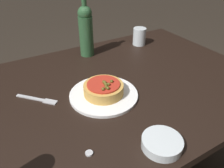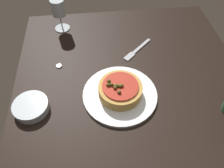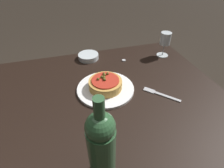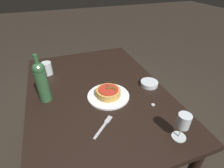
# 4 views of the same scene
# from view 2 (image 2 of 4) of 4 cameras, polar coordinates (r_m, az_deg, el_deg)

# --- Properties ---
(dining_table) EXTENTS (1.34, 0.94, 0.75)m
(dining_table) POSITION_cam_2_polar(r_m,az_deg,el_deg) (0.87, 6.57, -11.46)
(dining_table) COLOR black
(dining_table) RESTS_ON ground_plane
(dinner_plate) EXTENTS (0.28, 0.28, 0.01)m
(dinner_plate) POSITION_cam_2_polar(r_m,az_deg,el_deg) (0.84, 2.10, -2.73)
(dinner_plate) COLOR white
(dinner_plate) RESTS_ON dining_table
(pizza) EXTENTS (0.16, 0.16, 0.06)m
(pizza) POSITION_cam_2_polar(r_m,az_deg,el_deg) (0.81, 2.13, -1.48)
(pizza) COLOR gold
(pizza) RESTS_ON dinner_plate
(wine_glass) EXTENTS (0.07, 0.07, 0.16)m
(wine_glass) POSITION_cam_2_polar(r_m,az_deg,el_deg) (1.10, -13.79, 18.41)
(wine_glass) COLOR silver
(wine_glass) RESTS_ON dining_table
(side_bowl) EXTENTS (0.13, 0.13, 0.03)m
(side_bowl) POSITION_cam_2_polar(r_m,az_deg,el_deg) (0.84, -20.40, -5.61)
(side_bowl) COLOR silver
(side_bowl) RESTS_ON dining_table
(fork) EXTENTS (0.14, 0.15, 0.00)m
(fork) POSITION_cam_2_polar(r_m,az_deg,el_deg) (1.01, 6.34, 8.66)
(fork) COLOR #B7B7BC
(fork) RESTS_ON dining_table
(bottle_cap) EXTENTS (0.02, 0.02, 0.01)m
(bottle_cap) POSITION_cam_2_polar(r_m,az_deg,el_deg) (0.96, -13.69, 4.60)
(bottle_cap) COLOR #B7B7BC
(bottle_cap) RESTS_ON dining_table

